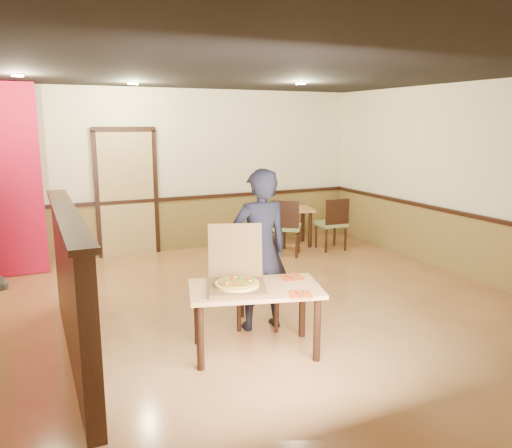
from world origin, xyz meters
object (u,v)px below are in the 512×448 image
at_px(main_table, 255,297).
at_px(condiment, 294,205).
at_px(diner, 260,250).
at_px(diner_chair, 259,276).
at_px(side_chair_left, 286,225).
at_px(side_chair_right, 333,222).
at_px(pizza_box, 237,280).
at_px(side_table, 294,217).

relative_size(main_table, condiment, 9.14).
distance_m(diner, condiment, 3.75).
bearing_deg(condiment, diner_chair, -125.22).
bearing_deg(side_chair_left, side_chair_right, -146.87).
relative_size(side_chair_left, diner, 0.55).
bearing_deg(condiment, pizza_box, -126.17).
distance_m(main_table, diner, 0.69).
xyz_separation_m(side_table, condiment, (-0.04, -0.09, 0.25)).
distance_m(side_table, condiment, 0.26).
relative_size(diner_chair, condiment, 6.46).
xyz_separation_m(side_chair_left, side_chair_right, (0.94, -0.01, -0.02)).
bearing_deg(main_table, diner, 75.76).
distance_m(side_chair_right, diner, 3.68).
bearing_deg(side_table, pizza_box, -125.90).
distance_m(main_table, diner_chair, 0.76).
xyz_separation_m(diner_chair, pizza_box, (-0.52, -0.62, 0.20)).
relative_size(side_chair_left, side_chair_right, 1.04).
relative_size(side_chair_right, side_table, 1.19).
distance_m(diner, pizza_box, 0.68).
distance_m(side_chair_left, diner, 3.08).
bearing_deg(diner, side_chair_left, -120.11).
height_order(main_table, side_table, side_table).
distance_m(main_table, side_table, 4.45).
xyz_separation_m(main_table, diner_chair, (0.36, 0.67, -0.03)).
bearing_deg(pizza_box, diner_chair, 69.19).
xyz_separation_m(side_table, diner, (-2.17, -3.17, 0.36)).
bearing_deg(diner, pizza_box, 48.58).
relative_size(side_chair_left, side_table, 1.24).
xyz_separation_m(main_table, diner, (0.30, 0.53, 0.31)).
height_order(diner, pizza_box, diner).
xyz_separation_m(diner, pizza_box, (-0.47, -0.48, -0.14)).
bearing_deg(diner, side_chair_right, -132.54).
bearing_deg(main_table, condiment, 71.42).
height_order(diner_chair, pizza_box, pizza_box).
bearing_deg(pizza_box, side_chair_left, 74.25).
xyz_separation_m(main_table, side_table, (2.47, 3.70, -0.05)).
bearing_deg(condiment, side_table, 66.32).
height_order(diner_chair, side_table, diner_chair).
height_order(main_table, side_chair_right, side_chair_right).
height_order(main_table, side_chair_left, side_chair_left).
xyz_separation_m(side_chair_left, diner, (-1.68, -2.56, 0.35)).
relative_size(diner_chair, side_chair_right, 1.06).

